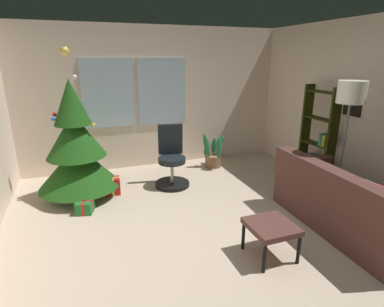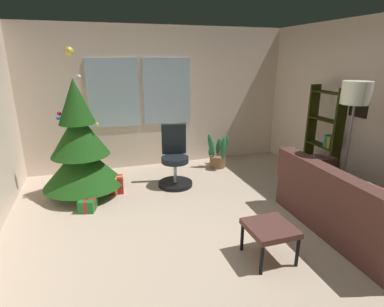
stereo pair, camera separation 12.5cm
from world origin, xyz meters
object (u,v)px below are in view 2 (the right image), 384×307
floor_lamp (355,103)px  potted_plant (218,154)px  bookshelf (323,143)px  couch (371,214)px  holiday_tree (80,148)px  footstool (270,230)px  gift_box_green (88,205)px  office_chair (175,162)px  gift_box_red (116,185)px

floor_lamp → potted_plant: (-0.89, 2.17, -1.23)m
floor_lamp → bookshelf: bearing=66.3°
couch → potted_plant: 2.87m
couch → holiday_tree: 3.94m
footstool → gift_box_green: 2.49m
footstool → bookshelf: 2.39m
potted_plant → footstool: bearing=-101.7°
gift_box_green → potted_plant: bearing=24.3°
gift_box_green → potted_plant: potted_plant is taller
potted_plant → holiday_tree: bearing=-168.3°
office_chair → footstool: bearing=-79.0°
floor_lamp → potted_plant: 2.65m
holiday_tree → bookshelf: bearing=-12.2°
gift_box_red → bookshelf: 3.35m
bookshelf → potted_plant: (-1.27, 1.30, -0.46)m
bookshelf → potted_plant: bookshelf is taller
bookshelf → potted_plant: size_ratio=2.43×
bookshelf → couch: bearing=-108.9°
footstool → gift_box_red: footstool is taller
office_chair → floor_lamp: size_ratio=0.57×
office_chair → bookshelf: 2.41m
gift_box_green → office_chair: office_chair is taller
gift_box_red → office_chair: bearing=2.3°
gift_box_red → bookshelf: bearing=-12.1°
bookshelf → gift_box_red: bearing=167.9°
floor_lamp → potted_plant: bearing=112.3°
gift_box_green → potted_plant: 2.62m
couch → floor_lamp: bearing=78.8°
office_chair → bookshelf: (2.27, -0.73, 0.33)m
bookshelf → footstool: bearing=-141.5°
holiday_tree → floor_lamp: size_ratio=1.23×
couch → gift_box_green: 3.58m
gift_box_green → office_chair: bearing=20.1°
footstool → holiday_tree: size_ratio=0.22×
gift_box_green → floor_lamp: 3.72m
gift_box_red → potted_plant: 2.05m
bookshelf → holiday_tree: bearing=167.8°
office_chair → floor_lamp: (1.89, -1.60, 1.10)m
footstool → office_chair: (-0.43, 2.20, 0.05)m
couch → potted_plant: size_ratio=3.00×
floor_lamp → footstool: bearing=-157.7°
gift_box_red → office_chair: 0.99m
gift_box_red → bookshelf: size_ratio=0.17×
couch → floor_lamp: floor_lamp is taller
couch → office_chair: (-1.77, 2.20, 0.10)m
gift_box_green → footstool: bearing=-43.1°
potted_plant → floor_lamp: bearing=-67.7°
holiday_tree → office_chair: bearing=-2.6°
gift_box_green → bookshelf: bookshelf is taller
bookshelf → floor_lamp: size_ratio=0.92×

